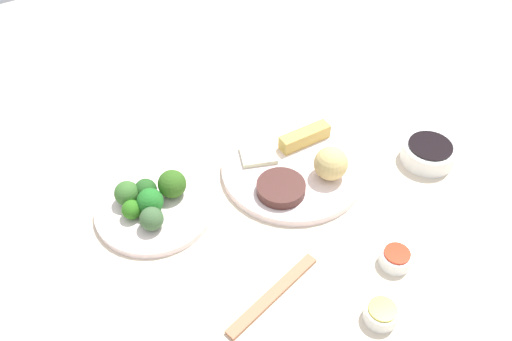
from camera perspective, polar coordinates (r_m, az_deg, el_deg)
The scene contains 20 objects.
tabletop at distance 1.06m, azimuth 5.48°, elevation -1.55°, with size 2.20×2.20×0.02m, color beige.
main_plate at distance 1.07m, azimuth 4.09°, elevation 0.21°, with size 0.29×0.29×0.02m, color white.
rice_scoop at distance 1.03m, azimuth 8.27°, elevation 0.77°, with size 0.07×0.07×0.07m, color #D2B86F.
spring_roll at distance 1.11m, azimuth 5.40°, elevation 3.71°, with size 0.12×0.03×0.03m, color gold.
crab_rangoon_wonton at distance 1.08m, azimuth 0.25°, elevation 1.75°, with size 0.07×0.06×0.01m, color beige.
stir_fry_heap at distance 1.00m, azimuth 2.78°, elevation -1.94°, with size 0.10×0.10×0.02m, color #482621.
broccoli_plate at distance 1.01m, azimuth -11.10°, elevation -4.05°, with size 0.23×0.23×0.01m, color white.
broccoli_floret_0 at distance 1.01m, azimuth -14.07°, elevation -2.46°, with size 0.05×0.05×0.05m, color #3A6A2C.
broccoli_floret_1 at distance 0.98m, azimuth -11.63°, elevation -3.36°, with size 0.05×0.05×0.05m, color #216F24.
broccoli_floret_2 at distance 1.00m, azimuth -9.26°, elevation -1.48°, with size 0.06×0.06×0.06m, color #31601B.
broccoli_floret_3 at distance 0.96m, azimuth -11.47°, elevation -5.25°, with size 0.04×0.04×0.04m, color #3C5F37.
broccoli_floret_4 at distance 1.01m, azimuth -12.09°, elevation -2.08°, with size 0.04×0.04×0.04m, color #255720.
broccoli_floret_6 at distance 0.98m, azimuth -13.57°, elevation -4.23°, with size 0.04×0.04×0.04m, color #2E711A.
soy_sauce_bowl at distance 1.14m, azimuth 18.49°, elevation 1.82°, with size 0.11×0.11×0.04m, color white.
soy_sauce_bowl_liquid at distance 1.13m, azimuth 18.74°, elevation 2.62°, with size 0.09×0.09×0.00m, color black.
sauce_ramekin_hot_mustard at distance 0.88m, azimuth 13.65°, elevation -15.14°, with size 0.06×0.06×0.03m, color white.
sauce_ramekin_hot_mustard_liquid at distance 0.87m, azimuth 13.83°, elevation -14.64°, with size 0.05×0.05×0.00m, color gold.
sauce_ramekin_sweet_and_sour at distance 0.95m, azimuth 15.17°, elevation -9.38°, with size 0.06×0.06×0.03m, color white.
sauce_ramekin_sweet_and_sour_liquid at distance 0.93m, azimuth 15.34°, elevation -8.83°, with size 0.05×0.05×0.00m, color red.
chopsticks_pair at distance 0.89m, azimuth 1.89°, elevation -13.54°, with size 0.21×0.02×0.01m, color #AC714E.
Camera 1 is at (0.47, 0.56, 0.78)m, focal length 36.20 mm.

